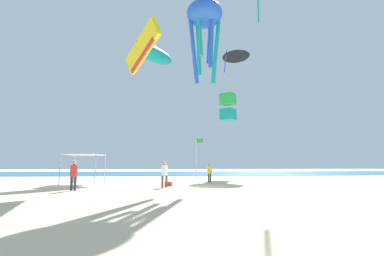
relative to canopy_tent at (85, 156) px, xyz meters
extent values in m
cube|color=beige|center=(8.88, -4.22, -2.36)|extent=(110.00, 110.00, 0.10)
cube|color=#1E6B93|center=(8.88, 22.24, -2.30)|extent=(110.00, 18.51, 0.03)
cylinder|color=#B2B2B7|center=(-1.34, -1.62, -1.12)|extent=(0.07, 0.07, 2.38)
cylinder|color=#B2B2B7|center=(1.34, -1.62, -1.12)|extent=(0.07, 0.07, 2.38)
cylinder|color=#B2B2B7|center=(-1.34, 1.62, -1.12)|extent=(0.07, 0.07, 2.38)
cylinder|color=#B2B2B7|center=(1.34, 1.62, -1.12)|extent=(0.07, 0.07, 2.38)
cube|color=white|center=(0.00, 0.00, 0.10)|extent=(2.76, 3.30, 0.06)
cylinder|color=brown|center=(6.89, -3.60, -1.89)|extent=(0.16, 0.16, 0.84)
cylinder|color=brown|center=(6.60, -3.76, -1.89)|extent=(0.16, 0.16, 0.84)
cylinder|color=white|center=(6.74, -3.68, -1.11)|extent=(0.44, 0.44, 0.73)
sphere|color=tan|center=(6.74, -3.68, -0.61)|extent=(0.27, 0.27, 0.27)
cylinder|color=brown|center=(10.73, 1.29, -1.93)|extent=(0.15, 0.15, 0.77)
cylinder|color=brown|center=(10.53, 1.07, -1.93)|extent=(0.15, 0.15, 0.77)
cylinder|color=yellow|center=(10.63, 1.18, -1.21)|extent=(0.40, 0.40, 0.67)
sphere|color=tan|center=(10.63, 1.18, -0.75)|extent=(0.25, 0.25, 0.25)
cylinder|color=#33384C|center=(0.89, -5.47, -1.89)|extent=(0.17, 0.17, 0.85)
cylinder|color=#33384C|center=(1.18, -5.64, -1.89)|extent=(0.17, 0.17, 0.85)
cylinder|color=red|center=(1.04, -5.56, -1.09)|extent=(0.44, 0.44, 0.74)
sphere|color=tan|center=(1.04, -5.56, -0.58)|extent=(0.28, 0.28, 0.28)
cylinder|color=silver|center=(9.36, 0.20, -0.40)|extent=(0.06, 0.06, 3.82)
cube|color=green|center=(9.66, 0.20, 1.33)|extent=(0.55, 0.02, 0.35)
cube|color=red|center=(7.00, -2.46, -2.15)|extent=(0.56, 0.36, 0.32)
cube|color=white|center=(7.00, -2.46, -1.98)|extent=(0.57, 0.37, 0.03)
cube|color=yellow|center=(4.75, -1.74, 8.82)|extent=(3.37, 4.85, 3.40)
cube|color=red|center=(4.75, -1.74, 8.08)|extent=(2.33, 3.74, 1.88)
cube|color=green|center=(14.23, 10.31, 7.35)|extent=(2.26, 2.25, 1.44)
cube|color=teal|center=(14.23, 10.31, 5.41)|extent=(2.26, 2.25, 1.44)
cylinder|color=teal|center=(14.77, -1.19, 13.14)|extent=(0.16, 0.16, 2.96)
ellipsoid|color=blue|center=(10.01, -1.00, 12.38)|extent=(4.32, 4.32, 2.26)
cylinder|color=blue|center=(10.52, -0.19, 9.95)|extent=(0.53, 0.64, 3.51)
cylinder|color=teal|center=(9.56, -0.15, 9.42)|extent=(0.56, 0.75, 4.55)
cylinder|color=blue|center=(9.05, -0.96, 8.90)|extent=(0.90, 0.37, 5.58)
cylinder|color=teal|center=(9.50, -1.81, 9.95)|extent=(0.53, 0.64, 3.51)
cylinder|color=blue|center=(10.46, -1.84, 9.42)|extent=(0.56, 0.75, 4.55)
cylinder|color=teal|center=(10.97, -1.03, 8.90)|extent=(0.90, 0.37, 5.58)
cone|color=black|center=(17.09, 17.69, 16.23)|extent=(5.29, 5.33, 1.32)
cylinder|color=blue|center=(15.34, 17.17, 14.86)|extent=(0.43, 1.03, 3.26)
ellipsoid|color=teal|center=(4.78, 12.37, 13.77)|extent=(6.19, 6.71, 2.32)
cone|color=yellow|center=(4.78, 12.37, 14.84)|extent=(1.49, 1.48, 0.88)
camera|label=1|loc=(7.25, -24.26, -0.54)|focal=26.52mm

